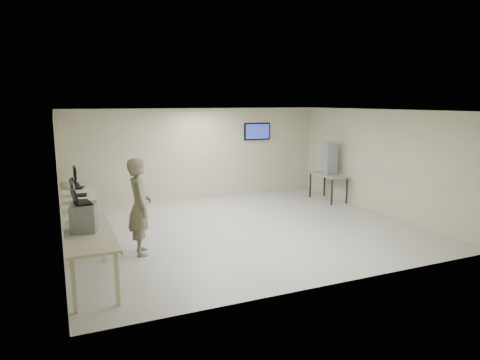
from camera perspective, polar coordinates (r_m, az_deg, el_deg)
name	(u,v)px	position (r m, az deg, el deg)	size (l,w,h in m)	color
room	(244,170)	(10.06, 0.50, 1.34)	(8.01, 7.01, 2.81)	#BAB7A6
workbench	(82,210)	(9.29, -20.28, -3.76)	(0.76, 6.00, 0.90)	tan
equipment_box	(84,217)	(7.47, -20.08, -4.72)	(0.39, 0.44, 0.46)	gray
laptop_on_box	(79,200)	(7.40, -20.64, -2.50)	(0.33, 0.38, 0.27)	black
laptop_0	(85,218)	(8.10, -20.00, -4.73)	(0.31, 0.37, 0.28)	black
laptop_1	(83,206)	(8.96, -20.24, -3.28)	(0.33, 0.40, 0.31)	black
laptop_2	(78,199)	(9.67, -20.84, -2.34)	(0.36, 0.41, 0.30)	black
laptop_3	(78,193)	(10.33, -20.80, -1.58)	(0.33, 0.39, 0.28)	black
laptop_4	(75,186)	(11.22, -21.09, -0.71)	(0.37, 0.40, 0.27)	black
monitor_near	(75,174)	(11.58, -21.15, 0.71)	(0.21, 0.48, 0.48)	black
monitor_far	(74,173)	(11.90, -21.21, 0.85)	(0.20, 0.44, 0.44)	black
soldier	(140,207)	(8.65, -13.22, -3.47)	(0.70, 0.46, 1.93)	#64664D
side_table	(328,176)	(13.34, 11.70, 0.46)	(0.63, 1.36, 0.82)	gray
storage_bins	(329,158)	(13.24, 11.72, 2.85)	(0.37, 0.41, 0.98)	#9199A3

